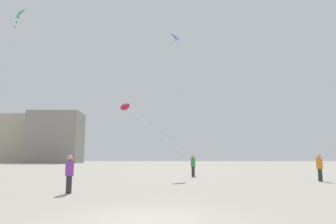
{
  "coord_description": "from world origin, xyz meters",
  "views": [
    {
      "loc": [
        0.79,
        -8.06,
        1.53
      ],
      "look_at": [
        0.0,
        17.24,
        5.3
      ],
      "focal_mm": 33.18,
      "sensor_mm": 36.0,
      "label": 1
    }
  ],
  "objects_px": {
    "person_in_green": "(193,165)",
    "kite_emerald_diamond": "(19,15)",
    "kite_crimson_diamond": "(125,107)",
    "building_centre_hall": "(56,138)",
    "person_in_orange": "(320,166)",
    "person_in_purple": "(69,172)",
    "building_left_hall": "(10,139)",
    "kite_cobalt_diamond": "(176,37)"
  },
  "relations": [
    {
      "from": "person_in_green",
      "to": "kite_emerald_diamond",
      "type": "bearing_deg",
      "value": 64.67
    },
    {
      "from": "kite_crimson_diamond",
      "to": "building_centre_hall",
      "type": "xyz_separation_m",
      "value": [
        -30.97,
        55.73,
        -0.33
      ]
    },
    {
      "from": "person_in_orange",
      "to": "kite_emerald_diamond",
      "type": "relative_size",
      "value": 0.23
    },
    {
      "from": "person_in_green",
      "to": "kite_crimson_diamond",
      "type": "relative_size",
      "value": 0.13
    },
    {
      "from": "person_in_orange",
      "to": "kite_crimson_diamond",
      "type": "distance_m",
      "value": 25.6
    },
    {
      "from": "kite_cobalt_diamond",
      "to": "kite_emerald_diamond",
      "type": "relative_size",
      "value": 1.79
    },
    {
      "from": "person_in_purple",
      "to": "building_centre_hall",
      "type": "relative_size",
      "value": 0.11
    },
    {
      "from": "person_in_purple",
      "to": "kite_emerald_diamond",
      "type": "bearing_deg",
      "value": 115.29
    },
    {
      "from": "kite_cobalt_diamond",
      "to": "building_left_hall",
      "type": "height_order",
      "value": "building_left_hall"
    },
    {
      "from": "person_in_purple",
      "to": "person_in_green",
      "type": "bearing_deg",
      "value": 7.24
    },
    {
      "from": "kite_cobalt_diamond",
      "to": "kite_emerald_diamond",
      "type": "bearing_deg",
      "value": -112.89
    },
    {
      "from": "building_left_hall",
      "to": "person_in_green",
      "type": "bearing_deg",
      "value": -52.67
    },
    {
      "from": "kite_emerald_diamond",
      "to": "building_left_hall",
      "type": "bearing_deg",
      "value": 118.83
    },
    {
      "from": "person_in_green",
      "to": "building_left_hall",
      "type": "height_order",
      "value": "building_left_hall"
    },
    {
      "from": "building_centre_hall",
      "to": "kite_crimson_diamond",
      "type": "bearing_deg",
      "value": -60.94
    },
    {
      "from": "kite_cobalt_diamond",
      "to": "kite_emerald_diamond",
      "type": "distance_m",
      "value": 20.38
    },
    {
      "from": "person_in_purple",
      "to": "person_in_orange",
      "type": "bearing_deg",
      "value": -29.56
    },
    {
      "from": "building_left_hall",
      "to": "kite_emerald_diamond",
      "type": "bearing_deg",
      "value": -61.17
    },
    {
      "from": "person_in_orange",
      "to": "kite_cobalt_diamond",
      "type": "height_order",
      "value": "kite_cobalt_diamond"
    },
    {
      "from": "person_in_green",
      "to": "person_in_orange",
      "type": "relative_size",
      "value": 1.0
    },
    {
      "from": "person_in_orange",
      "to": "kite_crimson_diamond",
      "type": "bearing_deg",
      "value": 142.71
    },
    {
      "from": "building_left_hall",
      "to": "kite_cobalt_diamond",
      "type": "bearing_deg",
      "value": -51.26
    },
    {
      "from": "kite_crimson_diamond",
      "to": "building_left_hall",
      "type": "height_order",
      "value": "building_left_hall"
    },
    {
      "from": "kite_emerald_diamond",
      "to": "kite_cobalt_diamond",
      "type": "bearing_deg",
      "value": 67.11
    },
    {
      "from": "building_left_hall",
      "to": "building_centre_hall",
      "type": "relative_size",
      "value": 1.23
    },
    {
      "from": "person_in_purple",
      "to": "kite_crimson_diamond",
      "type": "bearing_deg",
      "value": 37.05
    },
    {
      "from": "person_in_orange",
      "to": "building_centre_hall",
      "type": "height_order",
      "value": "building_centre_hall"
    },
    {
      "from": "person_in_orange",
      "to": "building_centre_hall",
      "type": "relative_size",
      "value": 0.11
    },
    {
      "from": "kite_crimson_diamond",
      "to": "building_left_hall",
      "type": "distance_m",
      "value": 78.79
    },
    {
      "from": "person_in_purple",
      "to": "building_left_hall",
      "type": "relative_size",
      "value": 0.09
    },
    {
      "from": "person_in_green",
      "to": "kite_crimson_diamond",
      "type": "height_order",
      "value": "kite_crimson_diamond"
    },
    {
      "from": "person_in_green",
      "to": "building_left_hall",
      "type": "relative_size",
      "value": 0.09
    },
    {
      "from": "person_in_orange",
      "to": "kite_cobalt_diamond",
      "type": "xyz_separation_m",
      "value": [
        -9.61,
        10.79,
        13.49
      ]
    },
    {
      "from": "kite_crimson_diamond",
      "to": "building_centre_hall",
      "type": "height_order",
      "value": "building_centre_hall"
    },
    {
      "from": "person_in_purple",
      "to": "kite_emerald_diamond",
      "type": "distance_m",
      "value": 8.15
    },
    {
      "from": "building_left_hall",
      "to": "building_centre_hall",
      "type": "bearing_deg",
      "value": -18.44
    },
    {
      "from": "person_in_green",
      "to": "building_centre_hall",
      "type": "xyz_separation_m",
      "value": [
        -39.08,
        68.84,
        6.86
      ]
    },
    {
      "from": "person_in_orange",
      "to": "kite_crimson_diamond",
      "type": "xyz_separation_m",
      "value": [
        -16.27,
        18.41,
        7.2
      ]
    },
    {
      "from": "kite_emerald_diamond",
      "to": "kite_crimson_diamond",
      "type": "bearing_deg",
      "value": 87.94
    },
    {
      "from": "person_in_green",
      "to": "building_centre_hall",
      "type": "height_order",
      "value": "building_centre_hall"
    },
    {
      "from": "kite_crimson_diamond",
      "to": "person_in_green",
      "type": "bearing_deg",
      "value": -58.29
    },
    {
      "from": "kite_crimson_diamond",
      "to": "building_left_hall",
      "type": "relative_size",
      "value": 0.72
    }
  ]
}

